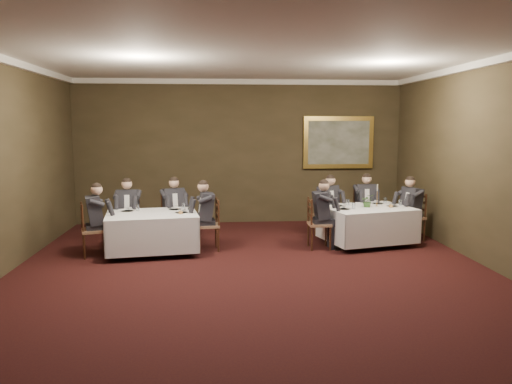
{
  "coord_description": "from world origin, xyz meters",
  "views": [
    {
      "loc": [
        -0.59,
        -7.27,
        2.39
      ],
      "look_at": [
        0.16,
        2.03,
        1.15
      ],
      "focal_mm": 35.0,
      "sensor_mm": 36.0,
      "label": 1
    }
  ],
  "objects": [
    {
      "name": "diner_main_endright",
      "position": [
        3.48,
        2.68,
        0.51
      ],
      "size": [
        0.59,
        0.54,
        1.35
      ],
      "rotation": [
        0.0,
        0.0,
        1.93
      ],
      "color": "black",
      "rests_on": "chair_main_endright"
    },
    {
      "name": "back_wall",
      "position": [
        0.0,
        5.0,
        1.75
      ],
      "size": [
        8.0,
        0.1,
        3.5
      ],
      "primitive_type": "cube",
      "color": "#342C1A",
      "rests_on": "ground"
    },
    {
      "name": "chair_main_endleft",
      "position": [
        1.41,
        2.17,
        0.28
      ],
      "size": [
        0.42,
        0.44,
        1.0
      ],
      "rotation": [
        0.0,
        0.0,
        -1.58
      ],
      "color": "#856044",
      "rests_on": "ground"
    },
    {
      "name": "painting",
      "position": [
        2.45,
        4.94,
        1.98
      ],
      "size": [
        1.75,
        0.09,
        1.29
      ],
      "color": "gold",
      "rests_on": "back_wall"
    },
    {
      "name": "diner_sec_endleft",
      "position": [
        -2.84,
        1.92,
        0.51
      ],
      "size": [
        0.57,
        0.52,
        1.35
      ],
      "rotation": [
        0.0,
        0.0,
        -1.28
      ],
      "color": "black",
      "rests_on": "chair_sec_endleft"
    },
    {
      "name": "table_main",
      "position": [
        2.45,
        2.43,
        0.45
      ],
      "size": [
        1.96,
        1.66,
        0.67
      ],
      "rotation": [
        0.0,
        0.0,
        0.24
      ],
      "color": "black",
      "rests_on": "ground"
    },
    {
      "name": "diner_main_endleft",
      "position": [
        1.42,
        2.17,
        0.51
      ],
      "size": [
        0.48,
        0.42,
        1.35
      ],
      "rotation": [
        0.0,
        0.0,
        -1.58
      ],
      "color": "black",
      "rests_on": "chair_main_endleft"
    },
    {
      "name": "crown_molding",
      "position": [
        0.0,
        0.0,
        3.44
      ],
      "size": [
        8.0,
        10.0,
        0.12
      ],
      "color": "white",
      "rests_on": "back_wall"
    },
    {
      "name": "place_setting_table_second",
      "position": [
        -2.24,
        2.38,
        0.8
      ],
      "size": [
        0.33,
        0.31,
        0.14
      ],
      "color": "white",
      "rests_on": "table_second"
    },
    {
      "name": "ceiling",
      "position": [
        0.0,
        0.0,
        3.5
      ],
      "size": [
        8.0,
        10.0,
        0.1
      ],
      "primitive_type": "cube",
      "color": "silver",
      "rests_on": "back_wall"
    },
    {
      "name": "centerpiece",
      "position": [
        2.45,
        2.44,
        0.9
      ],
      "size": [
        0.28,
        0.25,
        0.28
      ],
      "primitive_type": "imported",
      "rotation": [
        0.0,
        0.0,
        -0.17
      ],
      "color": "#2D5926",
      "rests_on": "table_main"
    },
    {
      "name": "diner_main_backleft",
      "position": [
        1.8,
        3.15,
        0.51
      ],
      "size": [
        0.57,
        0.6,
        1.35
      ],
      "rotation": [
        0.0,
        0.0,
        3.58
      ],
      "color": "black",
      "rests_on": "chair_main_backleft"
    },
    {
      "name": "diner_sec_backright",
      "position": [
        -1.47,
        2.98,
        0.51
      ],
      "size": [
        0.54,
        0.59,
        1.35
      ],
      "rotation": [
        0.0,
        0.0,
        3.51
      ],
      "color": "black",
      "rests_on": "chair_sec_backright"
    },
    {
      "name": "diner_sec_backleft",
      "position": [
        -2.36,
        2.85,
        0.51
      ],
      "size": [
        0.42,
        0.48,
        1.35
      ],
      "rotation": [
        0.0,
        0.0,
        3.15
      ],
      "color": "black",
      "rests_on": "chair_sec_backleft"
    },
    {
      "name": "chair_main_endright",
      "position": [
        3.49,
        2.69,
        0.28
      ],
      "size": [
        0.55,
        0.56,
        1.0
      ],
      "rotation": [
        0.0,
        0.0,
        1.93
      ],
      "color": "#856044",
      "rests_on": "ground"
    },
    {
      "name": "chair_sec_backleft",
      "position": [
        -2.36,
        2.86,
        0.28
      ],
      "size": [
        0.44,
        0.42,
        1.0
      ],
      "rotation": [
        0.0,
        0.0,
        3.15
      ],
      "color": "#856044",
      "rests_on": "ground"
    },
    {
      "name": "front_wall",
      "position": [
        0.0,
        -5.0,
        1.75
      ],
      "size": [
        8.0,
        0.1,
        3.5
      ],
      "primitive_type": "cube",
      "color": "#342C1A",
      "rests_on": "ground"
    },
    {
      "name": "chair_main_backleft",
      "position": [
        1.8,
        3.16,
        0.28
      ],
      "size": [
        0.58,
        0.57,
        1.0
      ],
      "rotation": [
        0.0,
        0.0,
        3.58
      ],
      "color": "#856044",
      "rests_on": "ground"
    },
    {
      "name": "chair_main_backright",
      "position": [
        2.69,
        3.38,
        0.28
      ],
      "size": [
        0.44,
        0.42,
        1.0
      ],
      "rotation": [
        0.0,
        0.0,
        3.15
      ],
      "color": "#856044",
      "rests_on": "ground"
    },
    {
      "name": "chair_sec_endleft",
      "position": [
        -2.85,
        1.92,
        0.28
      ],
      "size": [
        0.53,
        0.54,
        1.0
      ],
      "rotation": [
        0.0,
        0.0,
        -1.28
      ],
      "color": "#856044",
      "rests_on": "ground"
    },
    {
      "name": "table_second",
      "position": [
        -1.8,
        2.07,
        0.45
      ],
      "size": [
        1.85,
        1.51,
        0.67
      ],
      "rotation": [
        0.0,
        0.0,
        0.14
      ],
      "color": "black",
      "rests_on": "ground"
    },
    {
      "name": "diner_sec_endright",
      "position": [
        -0.76,
        2.22,
        0.51
      ],
      "size": [
        0.52,
        0.45,
        1.35
      ],
      "rotation": [
        0.0,
        0.0,
        1.69
      ],
      "color": "black",
      "rests_on": "chair_sec_endright"
    },
    {
      "name": "candlestick",
      "position": [
        2.68,
        2.54,
        0.94
      ],
      "size": [
        0.07,
        0.07,
        0.47
      ],
      "color": "#B77D38",
      "rests_on": "table_main"
    },
    {
      "name": "place_setting_table_main",
      "position": [
        1.98,
        2.69,
        0.8
      ],
      "size": [
        0.33,
        0.31,
        0.14
      ],
      "color": "white",
      "rests_on": "table_main"
    },
    {
      "name": "diner_main_backright",
      "position": [
        2.69,
        3.37,
        0.51
      ],
      "size": [
        0.42,
        0.48,
        1.35
      ],
      "rotation": [
        0.0,
        0.0,
        3.15
      ],
      "color": "black",
      "rests_on": "chair_main_backright"
    },
    {
      "name": "ground",
      "position": [
        0.0,
        0.0,
        0.0
      ],
      "size": [
        10.0,
        10.0,
        0.0
      ],
      "primitive_type": "plane",
      "color": "black",
      "rests_on": "ground"
    },
    {
      "name": "chair_sec_backright",
      "position": [
        -1.47,
        2.99,
        0.28
      ],
      "size": [
        0.56,
        0.55,
        1.0
      ],
      "rotation": [
        0.0,
        0.0,
        3.51
      ],
      "color": "#856044",
      "rests_on": "ground"
    },
    {
      "name": "chair_sec_endright",
      "position": [
        -0.74,
        2.22,
        0.28
      ],
      "size": [
        0.47,
        0.49,
        1.0
      ],
      "rotation": [
        0.0,
        0.0,
        1.69
      ],
      "color": "#856044",
      "rests_on": "ground"
    }
  ]
}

